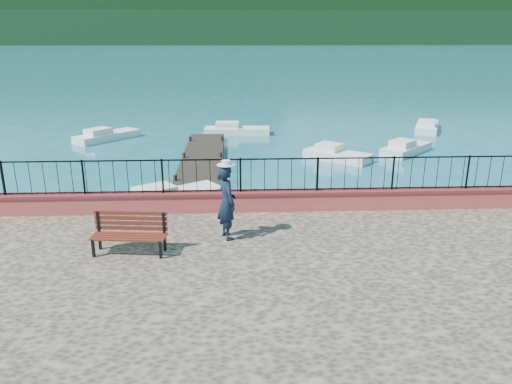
{
  "coord_description": "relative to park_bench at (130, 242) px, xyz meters",
  "views": [
    {
      "loc": [
        -0.52,
        -9.94,
        6.11
      ],
      "look_at": [
        0.06,
        2.0,
        2.3
      ],
      "focal_mm": 35.0,
      "sensor_mm": 36.0,
      "label": 1
    }
  ],
  "objects": [
    {
      "name": "railing",
      "position": [
        2.94,
        2.81,
        0.77
      ],
      "size": [
        27.0,
        0.05,
        0.95
      ],
      "primitive_type": "cube",
      "color": "black",
      "rests_on": "parapet"
    },
    {
      "name": "park_bench",
      "position": [
        0.0,
        0.0,
        0.0
      ],
      "size": [
        1.77,
        0.74,
        0.96
      ],
      "rotation": [
        0.0,
        0.0,
        -0.11
      ],
      "color": "black",
      "rests_on": "promenade"
    },
    {
      "name": "boat_3",
      "position": [
        -5.07,
        19.1,
        -1.09
      ],
      "size": [
        3.61,
        3.91,
        0.8
      ],
      "primitive_type": "cube",
      "rotation": [
        0.0,
        0.0,
        0.86
      ],
      "color": "silver",
      "rests_on": "ground"
    },
    {
      "name": "boat_4",
      "position": [
        2.73,
        20.5,
        -1.09
      ],
      "size": [
        4.14,
        1.47,
        0.8
      ],
      "primitive_type": "cube",
      "rotation": [
        0.0,
        0.0,
        -0.04
      ],
      "color": "silver",
      "rests_on": "ground"
    },
    {
      "name": "parapet",
      "position": [
        2.94,
        2.81,
        0.0
      ],
      "size": [
        28.0,
        0.46,
        0.58
      ],
      "primitive_type": "cube",
      "color": "#AE413F",
      "rests_on": "promenade"
    },
    {
      "name": "boat_2",
      "position": [
        11.72,
        14.82,
        -1.09
      ],
      "size": [
        3.39,
        3.38,
        0.8
      ],
      "primitive_type": "cube",
      "rotation": [
        0.0,
        0.0,
        0.78
      ],
      "color": "silver",
      "rests_on": "ground"
    },
    {
      "name": "hat",
      "position": [
        2.26,
        0.81,
        1.65
      ],
      "size": [
        0.44,
        0.44,
        0.12
      ],
      "primitive_type": "cylinder",
      "color": "silver",
      "rests_on": "person"
    },
    {
      "name": "companion_hill",
      "position": [
        222.94,
        559.11,
        -1.49
      ],
      "size": [
        448.0,
        384.0,
        180.0
      ],
      "primitive_type": "ellipsoid",
      "color": "#142D23",
      "rests_on": "ground"
    },
    {
      "name": "boat_1",
      "position": [
        7.73,
        13.5,
        -1.09
      ],
      "size": [
        3.4,
        3.18,
        0.8
      ],
      "primitive_type": "cube",
      "rotation": [
        0.0,
        0.0,
        -0.71
      ],
      "color": "silver",
      "rests_on": "ground"
    },
    {
      "name": "boat_0",
      "position": [
        0.06,
        7.04,
        -1.09
      ],
      "size": [
        4.08,
        3.36,
        0.8
      ],
      "primitive_type": "cube",
      "rotation": [
        0.0,
        0.0,
        0.6
      ],
      "color": "silver",
      "rests_on": "ground"
    },
    {
      "name": "far_forest",
      "position": [
        2.94,
        299.11,
        7.51
      ],
      "size": [
        900.0,
        60.0,
        18.0
      ],
      "primitive_type": "cube",
      "color": "black",
      "rests_on": "ground"
    },
    {
      "name": "ground",
      "position": [
        2.94,
        -0.89,
        -1.49
      ],
      "size": [
        2000.0,
        2000.0,
        0.0
      ],
      "primitive_type": "plane",
      "color": "#19596B",
      "rests_on": "ground"
    },
    {
      "name": "dock",
      "position": [
        0.94,
        11.11,
        -1.34
      ],
      "size": [
        2.0,
        16.0,
        0.3
      ],
      "primitive_type": "cube",
      "color": "#2D231C",
      "rests_on": "ground"
    },
    {
      "name": "foothills",
      "position": [
        2.94,
        359.11,
        20.51
      ],
      "size": [
        900.0,
        120.0,
        44.0
      ],
      "primitive_type": "cube",
      "color": "black",
      "rests_on": "ground"
    },
    {
      "name": "person",
      "position": [
        2.26,
        0.81,
        0.65
      ],
      "size": [
        0.67,
        0.8,
        1.88
      ],
      "primitive_type": "imported",
      "rotation": [
        0.0,
        0.0,
        1.95
      ],
      "color": "black",
      "rests_on": "promenade"
    },
    {
      "name": "boat_5",
      "position": [
        15.27,
        21.19,
        -1.09
      ],
      "size": [
        2.82,
        4.3,
        0.8
      ],
      "primitive_type": "cube",
      "rotation": [
        0.0,
        0.0,
        1.16
      ],
      "color": "silver",
      "rests_on": "ground"
    }
  ]
}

